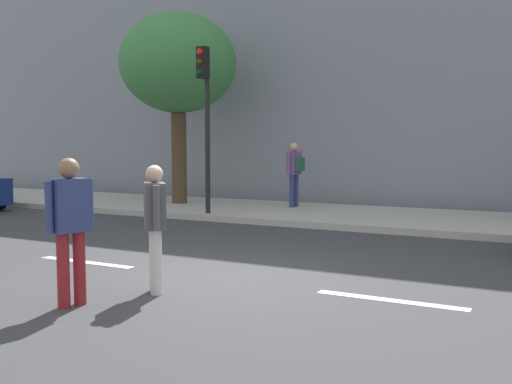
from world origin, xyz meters
TOP-DOWN VIEW (x-y plane):
  - ground_plane at (0.00, 0.00)m, footprint 80.00×80.00m
  - sidewalk_curb at (0.00, 7.00)m, footprint 36.00×4.00m
  - lane_markings at (-0.00, 0.00)m, footprint 25.80×0.16m
  - building_backdrop at (0.00, 12.00)m, footprint 36.00×5.00m
  - traffic_light at (-3.54, 5.24)m, footprint 0.24×0.45m
  - street_tree at (-5.63, 7.11)m, footprint 3.34×3.34m
  - pedestrian_in_light_jacket at (-0.28, -0.99)m, footprint 0.45×0.46m
  - pedestrian_tallest at (-0.76, -1.92)m, footprint 0.34×0.56m
  - pedestrian_with_backpack at (-2.22, 7.66)m, footprint 0.43×0.58m

SIDE VIEW (x-z plane):
  - ground_plane at x=0.00m, z-range 0.00..0.00m
  - lane_markings at x=0.00m, z-range 0.00..0.01m
  - sidewalk_curb at x=0.00m, z-range 0.00..0.15m
  - pedestrian_in_light_jacket at x=-0.28m, z-range 0.12..1.71m
  - pedestrian_tallest at x=-0.76m, z-range 0.14..1.83m
  - pedestrian_with_backpack at x=-2.22m, z-range 0.32..2.07m
  - traffic_light at x=-3.54m, z-range 0.86..4.89m
  - street_tree at x=-5.63m, z-range 1.41..6.86m
  - building_backdrop at x=0.00m, z-range 0.00..10.05m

